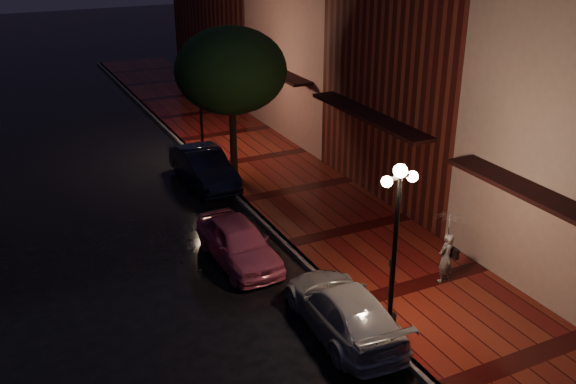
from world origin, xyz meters
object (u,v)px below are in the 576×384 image
streetlamp_far (200,98)px  street_tree (231,73)px  woman_with_umbrella (448,237)px  silver_car (343,309)px  parking_meter (390,275)px  pink_car (239,242)px  navy_car (204,167)px  streetlamp_near (395,238)px

streetlamp_far → street_tree: bearing=-85.1°
street_tree → woman_with_umbrella: size_ratio=2.82×
silver_car → parking_meter: 1.78m
streetlamp_far → silver_car: size_ratio=1.00×
pink_car → parking_meter: size_ratio=3.09×
street_tree → navy_car: (-1.21, 0.14, -3.55)m
streetlamp_far → pink_car: (-2.06, -9.12, -1.94)m
streetlamp_near → navy_car: bearing=94.9°
navy_car → silver_car: (-0.10, -10.64, -0.07)m
pink_car → navy_car: navy_car is taller
navy_car → woman_with_umbrella: size_ratio=2.05×
streetlamp_far → navy_car: size_ratio=1.02×
silver_car → woman_with_umbrella: size_ratio=2.10×
streetlamp_far → parking_meter: size_ratio=3.46×
street_tree → pink_car: size_ratio=1.51×
parking_meter → woman_with_umbrella: bearing=18.3°
silver_car → pink_car: bearing=-73.6°
streetlamp_far → navy_car: streetlamp_far is taller
street_tree → streetlamp_far: bearing=94.9°
streetlamp_far → navy_car: (-0.95, -2.87, -1.90)m
street_tree → woman_with_umbrella: 10.52m
street_tree → silver_car: (-1.31, -10.50, -3.62)m
silver_car → woman_with_umbrella: 3.79m
streetlamp_near → pink_car: bearing=112.9°
streetlamp_near → silver_car: 2.29m
streetlamp_near → parking_meter: 2.05m
navy_car → parking_meter: size_ratio=3.39×
streetlamp_near → pink_car: size_ratio=1.12×
streetlamp_near → street_tree: 11.12m
parking_meter → streetlamp_near: bearing=-109.8°
navy_car → parking_meter: (1.60, -10.17, 0.21)m
streetlamp_near → parking_meter: size_ratio=3.46×
navy_car → parking_meter: parking_meter is taller
streetlamp_far → woman_with_umbrella: 13.20m
streetlamp_far → parking_meter: streetlamp_far is taller
streetlamp_near → street_tree: (0.26, 10.99, 1.64)m
street_tree → silver_car: size_ratio=1.34×
streetlamp_near → woman_with_umbrella: size_ratio=2.09×
streetlamp_far → street_tree: 3.44m
streetlamp_near → woman_with_umbrella: streetlamp_near is taller
pink_car → navy_car: (1.11, 6.26, 0.04)m
silver_car → parking_meter: bearing=-161.0°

